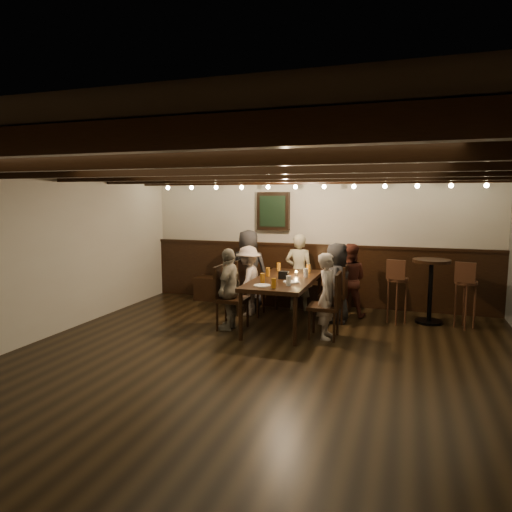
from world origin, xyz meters
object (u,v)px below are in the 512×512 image
(dining_table, at_px, (284,282))
(high_top_table, at_px, (431,281))
(chair_right_far, at_px, (325,318))
(person_bench_left, at_px, (248,269))
(person_left_near, at_px, (248,281))
(person_left_far, at_px, (229,289))
(chair_right_near, at_px, (334,305))
(bar_stool_left, at_px, (397,300))
(person_right_far, at_px, (328,296))
(chair_left_far, at_px, (231,310))
(person_bench_centre, at_px, (299,272))
(bar_stool_right, at_px, (465,304))
(person_right_near, at_px, (336,283))
(person_bench_right, at_px, (349,280))
(chair_left_near, at_px, (250,298))

(dining_table, height_order, high_top_table, high_top_table)
(chair_right_far, height_order, person_bench_left, person_bench_left)
(person_left_near, xyz_separation_m, person_left_far, (0.01, -0.90, 0.03))
(chair_right_near, xyz_separation_m, bar_stool_left, (0.97, 0.20, 0.11))
(person_right_far, xyz_separation_m, bar_stool_left, (0.92, 1.10, -0.23))
(chair_left_far, bearing_deg, dining_table, 121.98)
(dining_table, xyz_separation_m, bar_stool_left, (1.68, 0.66, -0.30))
(dining_table, distance_m, person_right_far, 0.88)
(person_left_far, bearing_deg, person_right_far, 90.00)
(person_bench_centre, height_order, bar_stool_right, person_bench_centre)
(chair_right_far, bearing_deg, person_bench_centre, 25.64)
(bar_stool_right, bearing_deg, dining_table, -149.88)
(person_right_far, height_order, high_top_table, person_right_far)
(person_bench_centre, relative_size, bar_stool_right, 1.31)
(person_right_near, bearing_deg, high_top_table, -74.82)
(person_left_far, xyz_separation_m, person_right_near, (1.49, 0.92, 0.02))
(chair_left_far, relative_size, person_bench_left, 0.68)
(dining_table, relative_size, bar_stool_right, 1.92)
(person_left_near, height_order, person_right_near, person_right_near)
(chair_left_far, bearing_deg, high_top_table, 113.91)
(person_bench_right, relative_size, bar_stool_left, 1.19)
(person_bench_right, height_order, person_right_far, person_bench_right)
(dining_table, bearing_deg, person_left_near, 149.04)
(person_bench_centre, xyz_separation_m, person_right_far, (0.77, -1.49, -0.07))
(person_bench_left, bearing_deg, chair_right_far, 140.20)
(dining_table, height_order, bar_stool_left, bar_stool_left)
(person_bench_left, distance_m, person_bench_right, 1.80)
(chair_right_near, distance_m, high_top_table, 1.57)
(person_right_far, relative_size, bar_stool_right, 1.17)
(person_bench_centre, bearing_deg, chair_left_far, 64.34)
(person_bench_right, distance_m, high_top_table, 1.29)
(chair_right_near, height_order, person_bench_centre, person_bench_centre)
(chair_left_near, height_order, person_bench_right, person_bench_right)
(bar_stool_left, bearing_deg, dining_table, -147.18)
(dining_table, xyz_separation_m, chair_right_near, (0.71, 0.46, -0.41))
(person_bench_centre, distance_m, person_right_far, 1.68)
(chair_left_near, bearing_deg, person_left_far, -1.91)
(chair_left_near, height_order, person_right_near, person_right_near)
(person_left_far, relative_size, bar_stool_left, 1.19)
(person_bench_centre, xyz_separation_m, high_top_table, (2.19, -0.18, -0.01))
(person_left_far, bearing_deg, person_bench_centre, 153.43)
(chair_right_near, xyz_separation_m, person_right_far, (0.04, -0.90, 0.33))
(chair_right_near, relative_size, person_left_near, 0.77)
(person_bench_left, bearing_deg, high_top_table, 178.91)
(chair_left_far, bearing_deg, person_bench_left, -172.43)
(person_bench_centre, distance_m, person_bench_right, 0.91)
(person_left_far, relative_size, person_right_near, 0.97)
(chair_left_far, bearing_deg, person_left_near, -178.13)
(chair_right_near, distance_m, person_bench_left, 1.74)
(bar_stool_right, bearing_deg, high_top_table, 177.92)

